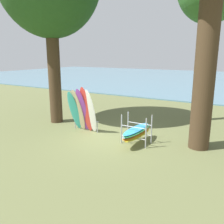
{
  "coord_description": "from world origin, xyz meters",
  "views": [
    {
      "loc": [
        5.38,
        -8.64,
        3.71
      ],
      "look_at": [
        -0.12,
        0.63,
        1.1
      ],
      "focal_mm": 38.86,
      "sensor_mm": 36.0,
      "label": 1
    }
  ],
  "objects": [
    {
      "name": "ground_plane",
      "position": [
        0.0,
        0.0,
        0.0
      ],
      "size": [
        80.0,
        80.0,
        0.0
      ],
      "primitive_type": "plane",
      "color": "#60663D"
    },
    {
      "name": "board_storage_rack",
      "position": [
        1.34,
        0.19,
        0.52
      ],
      "size": [
        1.15,
        2.13,
        1.25
      ],
      "color": "#9EA0A5",
      "rests_on": "ground"
    },
    {
      "name": "lake_water",
      "position": [
        0.0,
        28.14,
        0.05
      ],
      "size": [
        80.0,
        36.0,
        0.1
      ],
      "primitive_type": "cube",
      "color": "slate",
      "rests_on": "ground"
    },
    {
      "name": "leaning_board_pile",
      "position": [
        -1.56,
        0.3,
        1.05
      ],
      "size": [
        1.54,
        0.8,
        2.25
      ],
      "color": "#38B2AD",
      "rests_on": "ground"
    }
  ]
}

